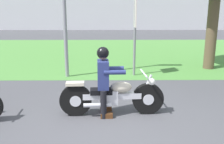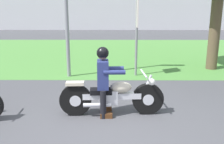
% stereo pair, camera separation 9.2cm
% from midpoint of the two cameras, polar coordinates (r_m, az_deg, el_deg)
% --- Properties ---
extents(ground, '(120.00, 120.00, 0.00)m').
position_cam_midpoint_polar(ground, '(4.35, -0.23, -14.17)').
color(ground, '#4C4C51').
extents(grass_verge, '(60.00, 12.00, 0.01)m').
position_cam_midpoint_polar(grass_verge, '(13.45, -0.51, 4.90)').
color(grass_verge, '#549342').
rests_on(grass_verge, ground).
extents(motorcycle_lead, '(2.12, 0.66, 0.88)m').
position_cam_midpoint_polar(motorcycle_lead, '(4.95, -0.43, -5.71)').
color(motorcycle_lead, black).
rests_on(motorcycle_lead, ground).
extents(rider_lead, '(0.56, 0.48, 1.40)m').
position_cam_midpoint_polar(rider_lead, '(4.82, -2.44, -0.96)').
color(rider_lead, black).
rests_on(rider_lead, ground).
extents(sign_banner, '(0.08, 0.60, 2.60)m').
position_cam_midpoint_polar(sign_banner, '(7.98, 5.10, 11.34)').
color(sign_banner, gray).
rests_on(sign_banner, ground).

